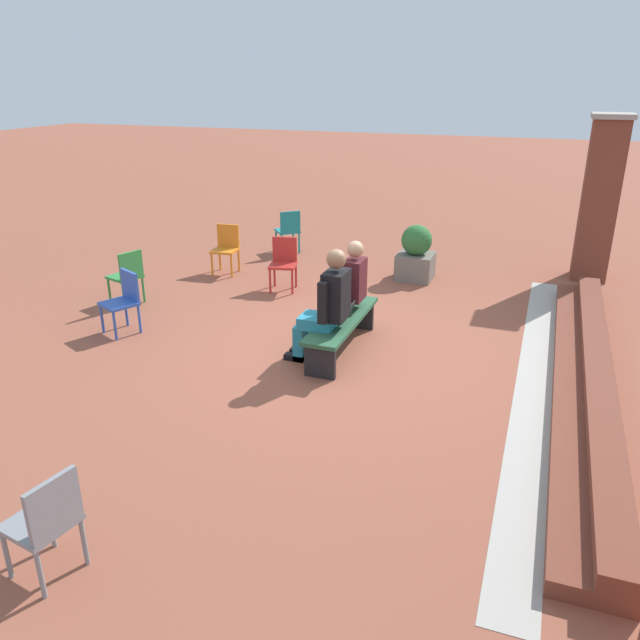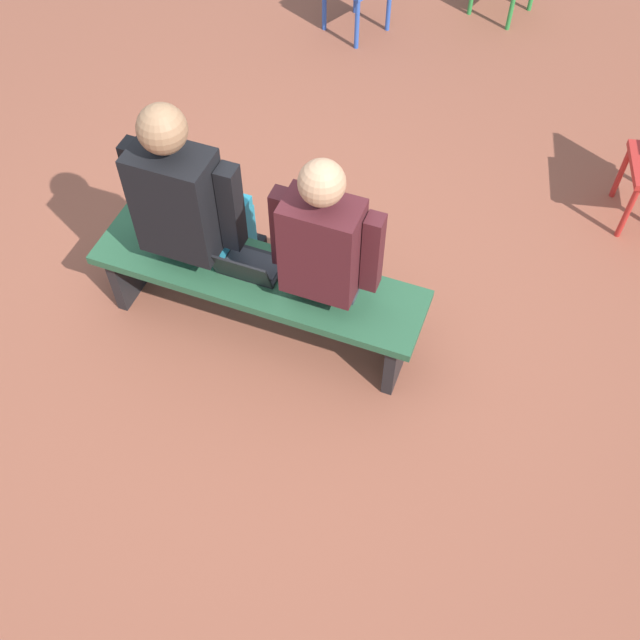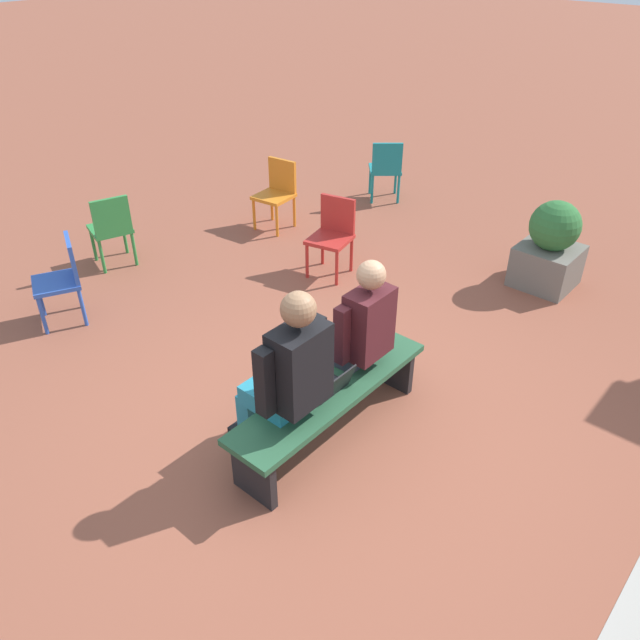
{
  "view_description": "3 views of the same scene",
  "coord_description": "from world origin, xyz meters",
  "px_view_note": "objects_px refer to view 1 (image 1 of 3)",
  "views": [
    {
      "loc": [
        6.95,
        2.24,
        3.31
      ],
      "look_at": [
        0.5,
        -0.14,
        0.58
      ],
      "focal_mm": 35.0,
      "sensor_mm": 36.0,
      "label": 1
    },
    {
      "loc": [
        -1.18,
        2.24,
        3.44
      ],
      "look_at": [
        -0.47,
        0.39,
        0.79
      ],
      "focal_mm": 42.0,
      "sensor_mm": 36.0,
      "label": 2
    },
    {
      "loc": [
        2.76,
        2.24,
        3.33
      ],
      "look_at": [
        -0.09,
        -0.23,
        0.89
      ],
      "focal_mm": 35.0,
      "sensor_mm": 36.0,
      "label": 3
    }
  ],
  "objects_px": {
    "plastic_chair_far_right": "(124,298)",
    "person_adult": "(327,304)",
    "plastic_chair_foreground": "(47,519)",
    "planter": "(416,254)",
    "plastic_chair_by_pillar": "(226,246)",
    "bench": "(342,325)",
    "laptop": "(342,315)",
    "plastic_chair_near_bench_right": "(284,260)",
    "person_student": "(347,288)",
    "plastic_chair_near_bench_left": "(127,274)",
    "plastic_chair_mid_courtyard": "(289,229)"
  },
  "relations": [
    {
      "from": "bench",
      "to": "plastic_chair_mid_courtyard",
      "type": "xyz_separation_m",
      "value": [
        -4.07,
        -2.45,
        0.13
      ]
    },
    {
      "from": "bench",
      "to": "plastic_chair_near_bench_right",
      "type": "xyz_separation_m",
      "value": [
        -2.01,
        -1.67,
        0.13
      ]
    },
    {
      "from": "plastic_chair_near_bench_right",
      "to": "plastic_chair_foreground",
      "type": "bearing_deg",
      "value": 8.8
    },
    {
      "from": "person_student",
      "to": "plastic_chair_foreground",
      "type": "distance_m",
      "value": 4.76
    },
    {
      "from": "plastic_chair_foreground",
      "to": "planter",
      "type": "relative_size",
      "value": 0.89
    },
    {
      "from": "laptop",
      "to": "plastic_chair_near_bench_left",
      "type": "distance_m",
      "value": 3.65
    },
    {
      "from": "laptop",
      "to": "plastic_chair_near_bench_right",
      "type": "relative_size",
      "value": 0.38
    },
    {
      "from": "plastic_chair_foreground",
      "to": "laptop",
      "type": "bearing_deg",
      "value": 170.79
    },
    {
      "from": "person_adult",
      "to": "planter",
      "type": "height_order",
      "value": "person_adult"
    },
    {
      "from": "person_adult",
      "to": "laptop",
      "type": "relative_size",
      "value": 4.48
    },
    {
      "from": "plastic_chair_mid_courtyard",
      "to": "planter",
      "type": "relative_size",
      "value": 0.89
    },
    {
      "from": "bench",
      "to": "plastic_chair_near_bench_right",
      "type": "relative_size",
      "value": 2.14
    },
    {
      "from": "plastic_chair_by_pillar",
      "to": "bench",
      "type": "bearing_deg",
      "value": 49.96
    },
    {
      "from": "laptop",
      "to": "plastic_chair_mid_courtyard",
      "type": "xyz_separation_m",
      "value": [
        -4.11,
        -2.46,
        -0.02
      ]
    },
    {
      "from": "plastic_chair_near_bench_right",
      "to": "plastic_chair_mid_courtyard",
      "type": "height_order",
      "value": "same"
    },
    {
      "from": "bench",
      "to": "plastic_chair_mid_courtyard",
      "type": "height_order",
      "value": "plastic_chair_mid_courtyard"
    },
    {
      "from": "plastic_chair_far_right",
      "to": "person_student",
      "type": "bearing_deg",
      "value": 105.11
    },
    {
      "from": "plastic_chair_near_bench_right",
      "to": "plastic_chair_far_right",
      "type": "height_order",
      "value": "same"
    },
    {
      "from": "person_adult",
      "to": "plastic_chair_foreground",
      "type": "relative_size",
      "value": 1.71
    },
    {
      "from": "bench",
      "to": "plastic_chair_foreground",
      "type": "xyz_separation_m",
      "value": [
        4.33,
        -0.68,
        0.13
      ]
    },
    {
      "from": "bench",
      "to": "laptop",
      "type": "distance_m",
      "value": 0.15
    },
    {
      "from": "person_adult",
      "to": "plastic_chair_foreground",
      "type": "bearing_deg",
      "value": -8.77
    },
    {
      "from": "plastic_chair_by_pillar",
      "to": "plastic_chair_foreground",
      "type": "relative_size",
      "value": 1.0
    },
    {
      "from": "person_adult",
      "to": "planter",
      "type": "bearing_deg",
      "value": 175.17
    },
    {
      "from": "bench",
      "to": "planter",
      "type": "xyz_separation_m",
      "value": [
        -3.28,
        0.24,
        0.08
      ]
    },
    {
      "from": "bench",
      "to": "plastic_chair_mid_courtyard",
      "type": "bearing_deg",
      "value": -148.95
    },
    {
      "from": "bench",
      "to": "plastic_chair_mid_courtyard",
      "type": "relative_size",
      "value": 2.14
    },
    {
      "from": "plastic_chair_near_bench_left",
      "to": "planter",
      "type": "bearing_deg",
      "value": 125.69
    },
    {
      "from": "bench",
      "to": "plastic_chair_foreground",
      "type": "bearing_deg",
      "value": -8.97
    },
    {
      "from": "person_adult",
      "to": "plastic_chair_by_pillar",
      "type": "distance_m",
      "value": 4.09
    },
    {
      "from": "bench",
      "to": "plastic_chair_by_pillar",
      "type": "xyz_separation_m",
      "value": [
        -2.5,
        -2.97,
        0.13
      ]
    },
    {
      "from": "bench",
      "to": "planter",
      "type": "bearing_deg",
      "value": 175.89
    },
    {
      "from": "planter",
      "to": "person_adult",
      "type": "bearing_deg",
      "value": -4.83
    },
    {
      "from": "laptop",
      "to": "plastic_chair_near_bench_right",
      "type": "bearing_deg",
      "value": -140.78
    },
    {
      "from": "person_student",
      "to": "laptop",
      "type": "bearing_deg",
      "value": 10.82
    },
    {
      "from": "person_adult",
      "to": "planter",
      "type": "xyz_separation_m",
      "value": [
        -3.65,
        0.31,
        -0.32
      ]
    },
    {
      "from": "laptop",
      "to": "planter",
      "type": "height_order",
      "value": "planter"
    },
    {
      "from": "plastic_chair_by_pillar",
      "to": "plastic_chair_far_right",
      "type": "xyz_separation_m",
      "value": [
        2.9,
        0.0,
        0.0
      ]
    },
    {
      "from": "person_student",
      "to": "planter",
      "type": "distance_m",
      "value": 2.93
    },
    {
      "from": "plastic_chair_near_bench_right",
      "to": "plastic_chair_far_right",
      "type": "xyz_separation_m",
      "value": [
        2.42,
        -1.3,
        0.0
      ]
    },
    {
      "from": "plastic_chair_far_right",
      "to": "person_adult",
      "type": "bearing_deg",
      "value": 90.71
    },
    {
      "from": "person_student",
      "to": "planter",
      "type": "bearing_deg",
      "value": 174.03
    },
    {
      "from": "laptop",
      "to": "plastic_chair_by_pillar",
      "type": "bearing_deg",
      "value": -130.4
    },
    {
      "from": "laptop",
      "to": "plastic_chair_by_pillar",
      "type": "xyz_separation_m",
      "value": [
        -2.54,
        -2.98,
        -0.02
      ]
    },
    {
      "from": "person_adult",
      "to": "plastic_chair_by_pillar",
      "type": "relative_size",
      "value": 1.71
    },
    {
      "from": "plastic_chair_near_bench_right",
      "to": "plastic_chair_far_right",
      "type": "bearing_deg",
      "value": -28.3
    },
    {
      "from": "plastic_chair_near_bench_right",
      "to": "plastic_chair_by_pillar",
      "type": "bearing_deg",
      "value": -110.27
    },
    {
      "from": "laptop",
      "to": "plastic_chair_far_right",
      "type": "bearing_deg",
      "value": -83.0
    },
    {
      "from": "person_student",
      "to": "laptop",
      "type": "xyz_separation_m",
      "value": [
        0.42,
        0.08,
        -0.22
      ]
    },
    {
      "from": "bench",
      "to": "person_adult",
      "type": "distance_m",
      "value": 0.55
    }
  ]
}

